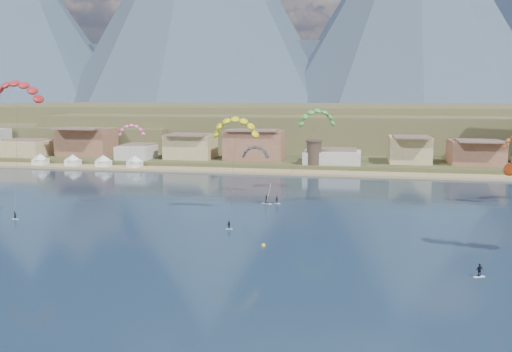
# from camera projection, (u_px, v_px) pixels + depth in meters

# --- Properties ---
(ground) EXTENTS (2400.00, 2400.00, 0.00)m
(ground) POSITION_uv_depth(u_px,v_px,m) (215.00, 276.00, 78.08)
(ground) COLOR black
(ground) RESTS_ON ground
(beach) EXTENTS (2200.00, 12.00, 0.90)m
(beach) POSITION_uv_depth(u_px,v_px,m) (297.00, 172.00, 181.02)
(beach) COLOR tan
(beach) RESTS_ON ground
(land) EXTENTS (2200.00, 900.00, 4.00)m
(land) POSITION_uv_depth(u_px,v_px,m) (341.00, 118.00, 622.14)
(land) COLOR brown
(land) RESTS_ON ground
(foothills) EXTENTS (940.00, 210.00, 18.00)m
(foothills) POSITION_uv_depth(u_px,v_px,m) (363.00, 126.00, 298.45)
(foothills) COLOR brown
(foothills) RESTS_ON ground
(mountain_ridge) EXTENTS (2060.00, 480.00, 400.00)m
(mountain_ridge) POSITION_uv_depth(u_px,v_px,m) (339.00, 16.00, 858.54)
(mountain_ridge) COLOR #2D3C4C
(mountain_ridge) RESTS_ON ground
(town) EXTENTS (400.00, 24.00, 12.00)m
(town) POSITION_uv_depth(u_px,v_px,m) (196.00, 143.00, 202.77)
(town) COLOR beige
(town) RESTS_ON ground
(watchtower) EXTENTS (5.82, 5.82, 8.60)m
(watchtower) POSITION_uv_depth(u_px,v_px,m) (314.00, 152.00, 186.96)
(watchtower) COLOR #47382D
(watchtower) RESTS_ON ground
(beach_tents) EXTENTS (43.40, 6.40, 5.00)m
(beach_tents) POSITION_uv_depth(u_px,v_px,m) (87.00, 157.00, 194.54)
(beach_tents) COLOR white
(beach_tents) RESTS_ON ground
(kitesurfer_red) EXTENTS (13.04, 16.19, 31.36)m
(kitesurfer_red) POSITION_uv_depth(u_px,v_px,m) (17.00, 88.00, 122.85)
(kitesurfer_red) COLOR silver
(kitesurfer_red) RESTS_ON ground
(kitesurfer_yellow) EXTENTS (10.73, 14.94, 23.54)m
(kitesurfer_yellow) POSITION_uv_depth(u_px,v_px,m) (235.00, 124.00, 114.52)
(kitesurfer_yellow) COLOR silver
(kitesurfer_yellow) RESTS_ON ground
(kitesurfer_green) EXTENTS (14.59, 19.76, 25.96)m
(kitesurfer_green) POSITION_uv_depth(u_px,v_px,m) (316.00, 116.00, 140.57)
(kitesurfer_green) COLOR silver
(kitesurfer_green) RESTS_ON ground
(distant_kite_pink) EXTENTS (8.62, 6.80, 19.32)m
(distant_kite_pink) POSITION_uv_depth(u_px,v_px,m) (132.00, 128.00, 154.87)
(distant_kite_pink) COLOR #262626
(distant_kite_pink) RESTS_ON ground
(distant_kite_dark) EXTENTS (7.63, 5.59, 14.75)m
(distant_kite_dark) POSITION_uv_depth(u_px,v_px,m) (255.00, 150.00, 141.69)
(distant_kite_dark) COLOR #262626
(distant_kite_dark) RESTS_ON ground
(windsurfer) EXTENTS (2.97, 3.11, 4.85)m
(windsurfer) POSITION_uv_depth(u_px,v_px,m) (267.00, 198.00, 129.75)
(windsurfer) COLOR silver
(windsurfer) RESTS_ON ground
(buoy) EXTENTS (0.69, 0.69, 0.69)m
(buoy) POSITION_uv_depth(u_px,v_px,m) (264.00, 245.00, 93.67)
(buoy) COLOR yellow
(buoy) RESTS_ON ground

